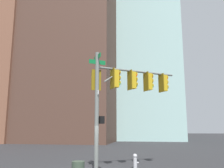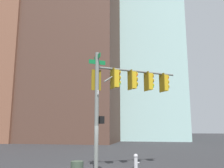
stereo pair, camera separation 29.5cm
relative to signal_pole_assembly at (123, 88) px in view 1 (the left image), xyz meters
name	(u,v)px [view 1 (the left image)]	position (x,y,z in m)	size (l,w,h in m)	color
signal_pole_assembly	(123,88)	(0.00, 0.00, 0.00)	(4.71, 3.34, 6.55)	slate
fire_hydrant	(135,161)	(0.53, 1.32, -4.17)	(0.34, 0.26, 0.87)	#B2B2B7
building_brick_nearside	(66,15)	(-14.96, 29.14, 19.89)	(19.91, 17.10, 49.07)	#4C3328
building_brick_farside	(86,53)	(-18.67, 56.60, 20.77)	(19.53, 19.05, 50.83)	brown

